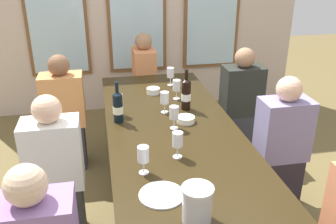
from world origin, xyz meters
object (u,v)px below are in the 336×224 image
at_px(dining_table, 175,142).
at_px(seated_person_4, 65,116).
at_px(wine_bottle_1, 186,94).
at_px(seated_person_0, 56,175).
at_px(seated_person_1, 281,148).
at_px(metal_pitcher, 197,204).
at_px(wine_glass_1, 143,155).
at_px(tasting_bowl_0, 186,119).
at_px(seated_person_6, 144,84).
at_px(wine_glass_2, 177,86).
at_px(wine_bottle_0, 118,107).
at_px(wine_glass_6, 119,101).
at_px(wine_glass_0, 171,74).
at_px(tasting_bowl_1, 153,91).
at_px(wine_glass_4, 178,141).
at_px(seated_person_5, 241,106).
at_px(wine_glass_5, 165,99).
at_px(white_plate_0, 162,195).
at_px(wine_glass_3, 174,114).

height_order(dining_table, seated_person_4, seated_person_4).
xyz_separation_m(wine_bottle_1, seated_person_0, (-1.02, -0.46, -0.35)).
bearing_deg(seated_person_1, metal_pitcher, -135.16).
relative_size(wine_glass_1, seated_person_0, 0.16).
distance_m(tasting_bowl_0, seated_person_6, 1.56).
bearing_deg(wine_glass_2, seated_person_1, -42.60).
distance_m(wine_bottle_0, wine_glass_6, 0.12).
bearing_deg(wine_glass_0, seated_person_1, -55.97).
distance_m(tasting_bowl_1, wine_glass_4, 1.15).
height_order(wine_glass_1, seated_person_1, seated_person_1).
height_order(wine_glass_4, seated_person_5, seated_person_5).
bearing_deg(dining_table, seated_person_0, -177.61).
xyz_separation_m(wine_glass_5, seated_person_4, (-0.84, 0.56, -0.33)).
bearing_deg(seated_person_5, seated_person_6, 135.09).
bearing_deg(wine_glass_1, wine_glass_2, 68.63).
distance_m(wine_glass_0, wine_glass_5, 0.65).
distance_m(wine_glass_5, seated_person_5, 1.03).
relative_size(tasting_bowl_0, seated_person_4, 0.12).
distance_m(wine_glass_0, seated_person_6, 0.79).
height_order(wine_glass_0, seated_person_0, seated_person_0).
bearing_deg(wine_bottle_1, seated_person_6, 97.77).
xyz_separation_m(seated_person_1, seated_person_5, (0.00, 0.86, 0.00)).
bearing_deg(tasting_bowl_1, wine_glass_2, -43.72).
height_order(dining_table, wine_bottle_1, wine_bottle_1).
xyz_separation_m(white_plate_0, wine_glass_4, (0.17, 0.38, 0.11)).
relative_size(seated_person_1, seated_person_6, 1.00).
height_order(wine_bottle_0, tasting_bowl_0, wine_bottle_0).
bearing_deg(metal_pitcher, wine_glass_1, 113.23).
bearing_deg(dining_table, wine_glass_1, -122.31).
xyz_separation_m(dining_table, seated_person_5, (0.85, 0.87, -0.15)).
bearing_deg(white_plate_0, wine_glass_4, 65.93).
height_order(metal_pitcher, seated_person_5, seated_person_5).
distance_m(dining_table, wine_bottle_0, 0.51).
height_order(white_plate_0, tasting_bowl_1, tasting_bowl_1).
relative_size(wine_glass_4, seated_person_1, 0.16).
height_order(metal_pitcher, tasting_bowl_1, metal_pitcher).
xyz_separation_m(wine_bottle_0, wine_glass_2, (0.53, 0.37, -0.01)).
height_order(metal_pitcher, wine_glass_0, metal_pitcher).
bearing_deg(wine_glass_1, wine_bottle_1, 62.13).
relative_size(wine_glass_1, seated_person_1, 0.16).
xyz_separation_m(tasting_bowl_1, wine_glass_6, (-0.34, -0.42, 0.09)).
height_order(wine_glass_1, seated_person_6, seated_person_6).
xyz_separation_m(metal_pitcher, seated_person_0, (-0.76, 0.88, -0.31)).
bearing_deg(wine_bottle_1, tasting_bowl_1, 117.13).
distance_m(metal_pitcher, seated_person_4, 2.03).
distance_m(wine_glass_5, seated_person_6, 1.37).
bearing_deg(wine_glass_2, white_plate_0, -105.33).
xyz_separation_m(wine_bottle_1, wine_glass_3, (-0.17, -0.33, -0.02)).
bearing_deg(white_plate_0, wine_glass_1, 105.41).
distance_m(tasting_bowl_0, wine_glass_1, 0.75).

